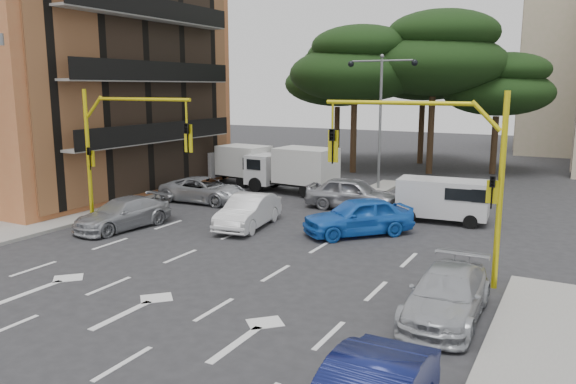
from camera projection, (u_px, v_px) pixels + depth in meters
name	position (u px, v px, depth m)	size (l,w,h in m)	color
ground	(226.00, 264.00, 19.57)	(120.00, 120.00, 0.00)	#28282B
median_strip	(378.00, 189.00, 33.42)	(1.40, 6.00, 0.15)	gray
apartment_orange	(50.00, 74.00, 33.55)	(15.19, 16.15, 13.70)	#B76339
pine_left_near	(356.00, 64.00, 39.01)	(9.15, 9.15, 10.23)	#382616
pine_center	(435.00, 54.00, 38.29)	(9.98, 9.98, 11.16)	#382616
pine_left_far	(338.00, 76.00, 43.99)	(8.32, 8.32, 9.30)	#382616
pine_right	(499.00, 85.00, 38.56)	(7.49, 7.49, 8.37)	#382616
pine_back	(425.00, 67.00, 43.68)	(9.15, 9.15, 10.23)	#382616
signal_mast_right	(441.00, 159.00, 17.42)	(5.79, 0.37, 6.00)	yellow
signal_mast_left	(117.00, 140.00, 23.73)	(5.79, 0.37, 6.00)	yellow
street_lamp_center	(381.00, 98.00, 32.43)	(4.16, 0.36, 7.77)	slate
car_white_hatch	(248.00, 211.00, 24.60)	(1.52, 4.35, 1.43)	silver
car_blue_compact	(358.00, 216.00, 23.35)	(1.87, 4.64, 1.58)	blue
car_silver_wagon	(123.00, 214.00, 24.42)	(1.84, 4.53, 1.31)	#9D9FA4
car_silver_cross_a	(204.00, 190.00, 29.96)	(2.21, 4.79, 1.33)	#ACAFB4
car_silver_cross_b	(353.00, 193.00, 28.24)	(1.90, 4.73, 1.61)	#929399
car_silver_parked	(447.00, 295.00, 14.94)	(1.85, 4.55, 1.32)	#ACAFB5
van_white	(443.00, 200.00, 25.59)	(1.80, 3.99, 1.99)	silver
box_truck_a	(233.00, 164.00, 35.64)	(2.10, 5.01, 2.46)	silver
box_truck_b	(291.00, 170.00, 32.50)	(2.28, 5.43, 2.67)	silver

